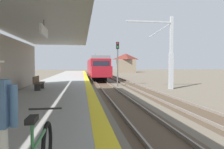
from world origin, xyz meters
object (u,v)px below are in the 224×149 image
at_px(approaching_train, 97,67).
at_px(distant_trackside_house, 126,63).
at_px(rail_signal_post, 118,59).
at_px(catenary_pylon_far_side, 168,54).
at_px(platform_bench, 38,82).

bearing_deg(approaching_train, distant_trackside_house, 68.05).
bearing_deg(approaching_train, rail_signal_post, -83.73).
bearing_deg(rail_signal_post, approaching_train, 96.27).
bearing_deg(rail_signal_post, catenary_pylon_far_side, -36.10).
bearing_deg(catenary_pylon_far_side, rail_signal_post, 143.90).
xyz_separation_m(approaching_train, catenary_pylon_far_side, (6.22, -16.94, 1.43)).
relative_size(catenary_pylon_far_side, distant_trackside_house, 1.14).
distance_m(rail_signal_post, platform_bench, 11.93).
distance_m(approaching_train, distant_trackside_house, 32.44).
relative_size(rail_signal_post, distant_trackside_house, 0.79).
bearing_deg(catenary_pylon_far_side, platform_bench, -152.67).
distance_m(approaching_train, platform_bench, 23.65).
bearing_deg(approaching_train, platform_bench, -103.44).
xyz_separation_m(approaching_train, platform_bench, (-5.49, -22.99, -0.80)).
relative_size(approaching_train, catenary_pylon_far_side, 2.61).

